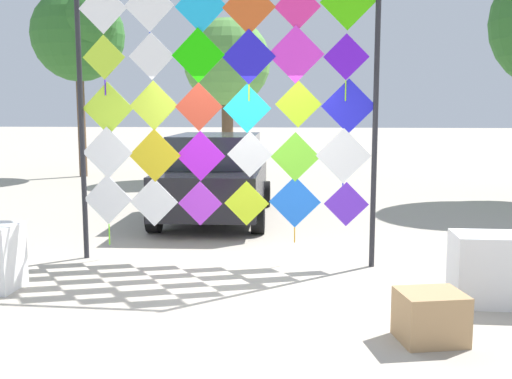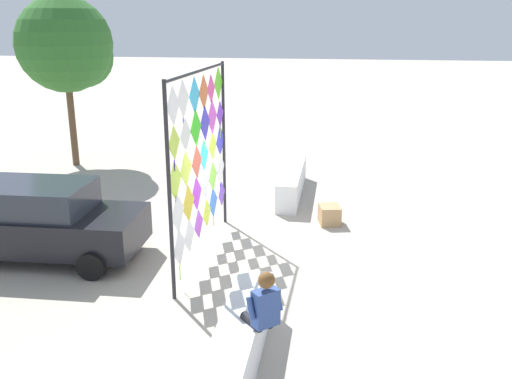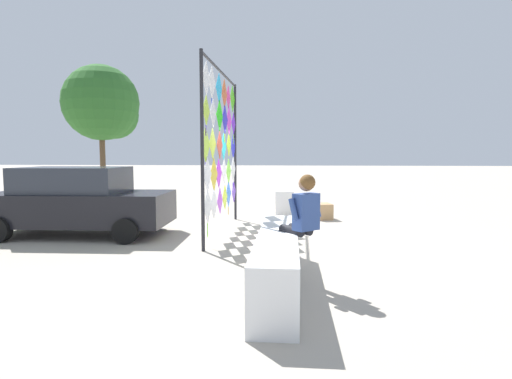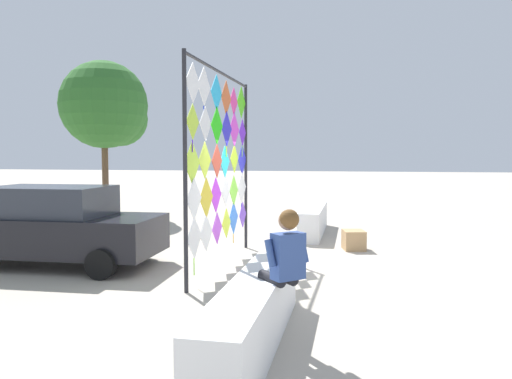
{
  "view_description": "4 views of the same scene",
  "coord_description": "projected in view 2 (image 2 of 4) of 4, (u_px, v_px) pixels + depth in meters",
  "views": [
    {
      "loc": [
        0.89,
        -6.65,
        2.07
      ],
      "look_at": [
        0.23,
        0.66,
        1.07
      ],
      "focal_mm": 41.39,
      "sensor_mm": 36.0,
      "label": 1
    },
    {
      "loc": [
        -10.7,
        -1.61,
        4.77
      ],
      "look_at": [
        0.1,
        0.06,
        1.38
      ],
      "focal_mm": 38.67,
      "sensor_mm": 36.0,
      "label": 2
    },
    {
      "loc": [
        -9.91,
        -0.51,
        1.88
      ],
      "look_at": [
        -0.67,
        0.27,
        1.08
      ],
      "focal_mm": 28.6,
      "sensor_mm": 36.0,
      "label": 3
    },
    {
      "loc": [
        -9.53,
        -1.45,
        2.2
      ],
      "look_at": [
        0.36,
        0.55,
        1.5
      ],
      "focal_mm": 34.23,
      "sensor_mm": 36.0,
      "label": 4
    }
  ],
  "objects": [
    {
      "name": "plaza_ledge_right",
      "position": [
        292.0,
        181.0,
        15.55
      ],
      "size": [
        3.53,
        0.55,
        0.76
      ],
      "primitive_type": "cube",
      "color": "white",
      "rests_on": "ground"
    },
    {
      "name": "seated_vendor",
      "position": [
        260.0,
        312.0,
        7.5
      ],
      "size": [
        0.76,
        0.74,
        1.61
      ],
      "color": "black",
      "rests_on": "ground"
    },
    {
      "name": "ground",
      "position": [
        258.0,
        253.0,
        11.74
      ],
      "size": [
        120.0,
        120.0,
        0.0
      ],
      "primitive_type": "plane",
      "color": "#ADA393"
    },
    {
      "name": "kite_display_rack",
      "position": [
        201.0,
        152.0,
        11.02
      ],
      "size": [
        4.01,
        0.17,
        3.86
      ],
      "color": "#232328",
      "rests_on": "ground"
    },
    {
      "name": "parked_car",
      "position": [
        40.0,
        220.0,
        11.33
      ],
      "size": [
        2.08,
        4.16,
        1.59
      ],
      "color": "black",
      "rests_on": "ground"
    },
    {
      "name": "cardboard_box_large",
      "position": [
        329.0,
        215.0,
        13.35
      ],
      "size": [
        0.65,
        0.59,
        0.45
      ],
      "primitive_type": "cube",
      "rotation": [
        0.0,
        0.0,
        0.22
      ],
      "color": "tan",
      "rests_on": "ground"
    },
    {
      "name": "tree_broadleaf",
      "position": [
        67.0,
        48.0,
        17.95
      ],
      "size": [
        3.23,
        3.15,
        5.53
      ],
      "color": "brown",
      "rests_on": "ground"
    },
    {
      "name": "plaza_ledge_left",
      "position": [
        237.0,
        351.0,
        7.61
      ],
      "size": [
        3.53,
        0.55,
        0.76
      ],
      "primitive_type": "cube",
      "color": "white",
      "rests_on": "ground"
    }
  ]
}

